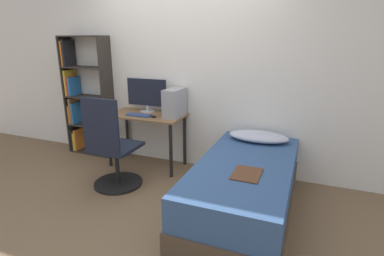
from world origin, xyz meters
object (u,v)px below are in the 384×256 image
at_px(pc_tower, 175,103).
at_px(keyboard, 139,115).
at_px(bed, 244,188).
at_px(monitor, 147,94).
at_px(bookshelf, 83,98).
at_px(office_chair, 112,154).

bearing_deg(pc_tower, keyboard, -159.69).
xyz_separation_m(bed, keyboard, (-1.54, 0.57, 0.47)).
distance_m(bed, pc_tower, 1.46).
distance_m(monitor, keyboard, 0.35).
xyz_separation_m(bookshelf, keyboard, (1.12, -0.24, -0.10)).
bearing_deg(pc_tower, monitor, 168.32).
height_order(monitor, pc_tower, monitor).
bearing_deg(monitor, bookshelf, -178.73).
distance_m(bookshelf, bed, 2.83).
distance_m(office_chair, bed, 1.55).
relative_size(office_chair, keyboard, 3.21).
xyz_separation_m(bookshelf, bed, (2.65, -0.80, -0.57)).
relative_size(bookshelf, monitor, 2.83).
distance_m(office_chair, keyboard, 0.69).
height_order(office_chair, keyboard, office_chair).
xyz_separation_m(bookshelf, pc_tower, (1.56, -0.07, 0.07)).
relative_size(office_chair, monitor, 1.78).
bearing_deg(keyboard, office_chair, -90.16).
height_order(bed, keyboard, keyboard).
bearing_deg(office_chair, monitor, 91.15).
bearing_deg(office_chair, keyboard, 89.84).
height_order(office_chair, bed, office_chair).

